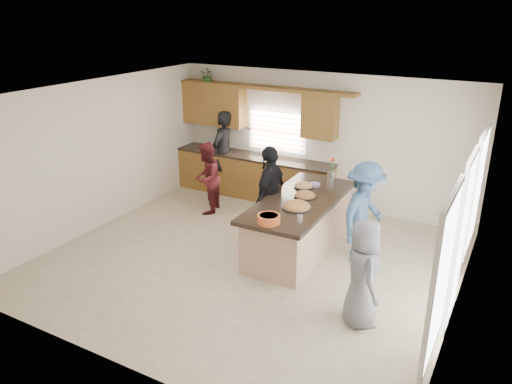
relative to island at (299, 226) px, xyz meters
The scene contains 18 objects.
floor 1.06m from the island, 125.26° to the right, with size 6.50×6.50×0.00m, color beige.
room_shell 1.74m from the island, 125.26° to the right, with size 6.52×6.02×2.81m.
back_cabinetry 2.84m from the island, 136.11° to the left, with size 4.08×0.66×2.46m.
right_wall_glazing 2.96m from the island, 19.05° to the right, with size 0.06×4.00×2.25m.
island is the anchor object (origin of this frame).
platter_front 0.67m from the island, 72.50° to the right, with size 0.49×0.49×0.20m.
platter_mid 0.54m from the island, 73.83° to the left, with size 0.39×0.39×0.16m.
platter_back 0.79m from the island, 107.53° to the left, with size 0.36×0.36×0.15m.
salad_bowl 1.27m from the island, 90.30° to the right, with size 0.35×0.35×0.13m.
clear_cup 1.11m from the island, 65.87° to the right, with size 0.09×0.09×0.11m, color white.
plate_stack 0.90m from the island, 93.26° to the left, with size 0.21×0.21×0.05m, color #AA8AC9.
flower_vase 1.41m from the island, 84.96° to the left, with size 0.14×0.14×0.43m.
potted_plant 4.36m from the island, 147.66° to the left, with size 0.32×0.28×0.36m, color #37692A.
woman_left_back 3.29m from the island, 146.15° to the left, with size 0.69×0.45×1.88m, color black.
woman_left_mid 2.47m from the island, 164.76° to the left, with size 0.72×0.56×1.48m, color #5A1B1F.
woman_left_front 0.77m from the island, behind, with size 1.04×0.43×1.78m, color black.
woman_right_back 1.17m from the island, ahead, with size 1.12×0.65×1.74m, color #324C6D.
woman_right_front 2.26m from the island, 43.99° to the right, with size 0.73×0.48×1.50m, color slate.
Camera 1 is at (3.73, -6.47, 4.05)m, focal length 35.00 mm.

